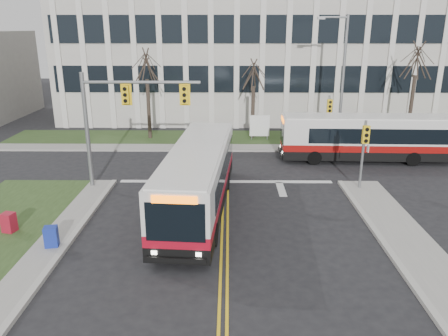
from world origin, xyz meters
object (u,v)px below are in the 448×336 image
newspaper_box_red (9,224)px  streetlight (341,74)px  bus_main (198,180)px  bus_cross (366,139)px  directory_sign (260,126)px  newspaper_box_blue (51,238)px

newspaper_box_red → streetlight: bearing=54.4°
bus_main → bus_cross: size_ratio=1.04×
bus_main → directory_sign: bearing=78.4°
bus_cross → newspaper_box_blue: size_ratio=11.45×
directory_sign → newspaper_box_blue: directory_sign is taller
directory_sign → streetlight: bearing=-13.2°
streetlight → bus_cross: bearing=-74.5°
streetlight → newspaper_box_blue: (-14.83, -15.96, -4.72)m
bus_cross → newspaper_box_red: 21.22m
newspaper_box_red → bus_cross: bearing=44.8°
bus_main → newspaper_box_red: 8.35m
newspaper_box_blue → bus_cross: bearing=26.1°
bus_cross → newspaper_box_blue: 20.05m
streetlight → directory_sign: streetlight is taller
bus_cross → newspaper_box_red: (-18.17, -10.92, -0.97)m
bus_main → bus_cross: bus_main is taller
streetlight → bus_cross: streetlight is taller
streetlight → bus_main: bearing=-127.9°
streetlight → newspaper_box_red: (-17.13, -14.67, -4.72)m
bus_main → newspaper_box_red: bus_main is taller
newspaper_box_red → newspaper_box_blue: bearing=-15.6°
streetlight → bus_cross: (1.04, -3.75, -3.74)m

